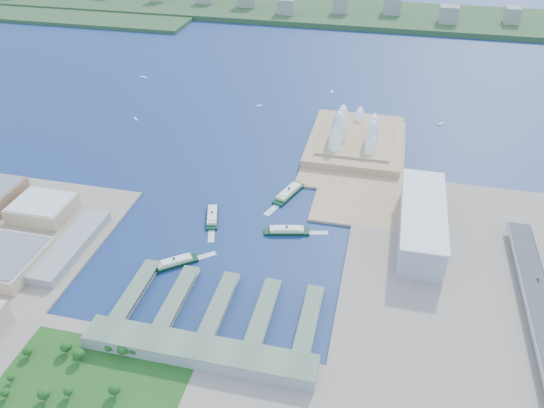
% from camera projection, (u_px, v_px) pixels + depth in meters
% --- Properties ---
extents(ground, '(3000.00, 3000.00, 0.00)m').
position_uv_depth(ground, '(229.00, 256.00, 558.61)').
color(ground, '#0F264A').
rests_on(ground, ground).
extents(east_land, '(240.00, 500.00, 3.00)m').
position_uv_depth(east_land, '(470.00, 329.00, 472.72)').
color(east_land, gray).
rests_on(east_land, ground).
extents(peninsula, '(135.00, 220.00, 3.00)m').
position_uv_depth(peninsula, '(356.00, 151.00, 747.41)').
color(peninsula, tan).
rests_on(peninsula, ground).
extents(far_shore, '(2200.00, 260.00, 12.00)m').
position_uv_depth(far_shore, '(341.00, 13.00, 1345.56)').
color(far_shore, '#2D4926').
rests_on(far_shore, ground).
extents(opera_house, '(134.00, 180.00, 58.00)m').
position_uv_depth(opera_house, '(357.00, 125.00, 746.89)').
color(opera_house, white).
rests_on(opera_house, peninsula).
extents(toaster_building, '(45.00, 155.00, 35.00)m').
position_uv_depth(toaster_building, '(422.00, 221.00, 575.28)').
color(toaster_building, '#98989D').
rests_on(toaster_building, east_land).
extents(ferry_wharves, '(184.00, 90.00, 9.30)m').
position_uv_depth(ferry_wharves, '(220.00, 305.00, 492.91)').
color(ferry_wharves, '#54664D').
rests_on(ferry_wharves, ground).
extents(terminal_building, '(200.00, 28.00, 12.00)m').
position_uv_depth(terminal_building, '(199.00, 352.00, 441.89)').
color(terminal_building, gray).
rests_on(terminal_building, south_land).
extents(park, '(150.00, 110.00, 16.00)m').
position_uv_depth(park, '(83.00, 387.00, 410.39)').
color(park, '#194714').
rests_on(park, south_land).
extents(far_skyline, '(1900.00, 140.00, 55.00)m').
position_uv_depth(far_skyline, '(341.00, 1.00, 1310.63)').
color(far_skyline, gray).
rests_on(far_skyline, far_shore).
extents(ferry_a, '(26.03, 51.00, 9.35)m').
position_uv_depth(ferry_a, '(212.00, 215.00, 613.44)').
color(ferry_a, black).
rests_on(ferry_a, ground).
extents(ferry_b, '(32.47, 57.65, 10.61)m').
position_uv_depth(ferry_b, '(289.00, 191.00, 653.55)').
color(ferry_b, black).
rests_on(ferry_b, ground).
extents(ferry_c, '(45.89, 39.87, 9.20)m').
position_uv_depth(ferry_c, '(174.00, 261.00, 544.78)').
color(ferry_c, black).
rests_on(ferry_c, ground).
extents(ferry_d, '(51.75, 23.52, 9.49)m').
position_uv_depth(ferry_d, '(287.00, 229.00, 589.97)').
color(ferry_d, black).
rests_on(ferry_d, ground).
extents(boat_a, '(10.87, 10.58, 2.34)m').
position_uv_depth(boat_a, '(136.00, 119.00, 836.95)').
color(boat_a, white).
rests_on(boat_a, ground).
extents(boat_b, '(9.11, 7.35, 2.38)m').
position_uv_depth(boat_b, '(259.00, 106.00, 878.90)').
color(boat_b, white).
rests_on(boat_b, ground).
extents(boat_c, '(9.29, 11.51, 2.61)m').
position_uv_depth(boat_c, '(441.00, 123.00, 822.14)').
color(boat_c, white).
rests_on(boat_c, ground).
extents(boat_d, '(15.12, 7.45, 2.50)m').
position_uv_depth(boat_d, '(144.00, 77.00, 987.18)').
color(boat_d, white).
rests_on(boat_d, ground).
extents(boat_e, '(3.98, 10.60, 2.55)m').
position_uv_depth(boat_e, '(332.00, 92.00, 928.39)').
color(boat_e, white).
rests_on(boat_e, ground).
extents(car_c, '(1.92, 4.73, 1.37)m').
position_uv_depth(car_c, '(538.00, 280.00, 505.32)').
color(car_c, slate).
rests_on(car_c, expressway).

